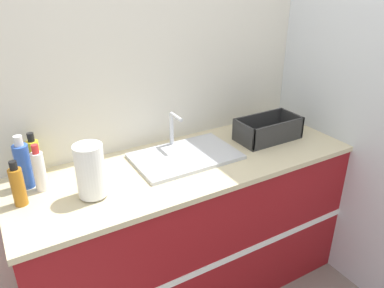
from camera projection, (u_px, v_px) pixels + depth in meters
name	position (u px, v px, depth m)	size (l,w,h in m)	color
wall_back	(158.00, 78.00, 2.16)	(4.28, 0.06, 2.60)	beige
wall_right	(323.00, 70.00, 2.33)	(0.06, 2.64, 2.60)	silver
counter_cabinet	(189.00, 229.00, 2.25)	(1.91, 0.66, 0.92)	maroon
sink	(185.00, 155.00, 2.09)	(0.58, 0.37, 0.22)	silver
paper_towel_roll	(90.00, 171.00, 1.69)	(0.13, 0.13, 0.26)	#4C4C51
dish_rack	(268.00, 131.00, 2.31)	(0.39, 0.21, 0.14)	#2D2D2D
bottle_blue	(23.00, 165.00, 1.77)	(0.07, 0.07, 0.27)	#2D56B7
bottle_yellow	(35.00, 158.00, 1.87)	(0.06, 0.06, 0.24)	yellow
bottle_amber	(18.00, 186.00, 1.65)	(0.06, 0.06, 0.22)	#B26B19
bottle_white_spray	(39.00, 170.00, 1.76)	(0.06, 0.06, 0.24)	white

